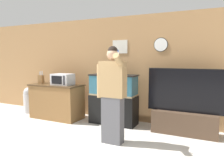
{
  "coord_description": "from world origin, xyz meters",
  "views": [
    {
      "loc": [
        2.21,
        -1.88,
        1.59
      ],
      "look_at": [
        0.28,
        2.11,
        1.05
      ],
      "focal_mm": 35.0,
      "sensor_mm": 36.0,
      "label": 1
    }
  ],
  "objects_px": {
    "counter_island": "(57,101)",
    "tv_on_stand": "(185,115)",
    "knife_block": "(41,79)",
    "aquarium_on_stand": "(113,99)",
    "microwave": "(63,79)",
    "trash_bin": "(29,100)",
    "person_standing": "(112,93)"
  },
  "relations": [
    {
      "from": "aquarium_on_stand",
      "to": "tv_on_stand",
      "type": "relative_size",
      "value": 0.76
    },
    {
      "from": "person_standing",
      "to": "knife_block",
      "type": "bearing_deg",
      "value": 161.03
    },
    {
      "from": "trash_bin",
      "to": "microwave",
      "type": "bearing_deg",
      "value": -5.41
    },
    {
      "from": "knife_block",
      "to": "trash_bin",
      "type": "xyz_separation_m",
      "value": [
        -0.6,
        0.13,
        -0.64
      ]
    },
    {
      "from": "microwave",
      "to": "aquarium_on_stand",
      "type": "xyz_separation_m",
      "value": [
        1.33,
        0.22,
        -0.44
      ]
    },
    {
      "from": "counter_island",
      "to": "tv_on_stand",
      "type": "distance_m",
      "value": 3.2
    },
    {
      "from": "knife_block",
      "to": "tv_on_stand",
      "type": "xyz_separation_m",
      "value": [
        3.7,
        0.2,
        -0.61
      ]
    },
    {
      "from": "microwave",
      "to": "aquarium_on_stand",
      "type": "bearing_deg",
      "value": 9.23
    },
    {
      "from": "counter_island",
      "to": "person_standing",
      "type": "height_order",
      "value": "person_standing"
    },
    {
      "from": "counter_island",
      "to": "tv_on_stand",
      "type": "relative_size",
      "value": 0.88
    },
    {
      "from": "aquarium_on_stand",
      "to": "trash_bin",
      "type": "xyz_separation_m",
      "value": [
        -2.65,
        -0.09,
        -0.22
      ]
    },
    {
      "from": "counter_island",
      "to": "person_standing",
      "type": "distance_m",
      "value": 2.29
    },
    {
      "from": "trash_bin",
      "to": "knife_block",
      "type": "bearing_deg",
      "value": -12.0
    },
    {
      "from": "person_standing",
      "to": "trash_bin",
      "type": "height_order",
      "value": "person_standing"
    },
    {
      "from": "knife_block",
      "to": "aquarium_on_stand",
      "type": "bearing_deg",
      "value": 6.07
    },
    {
      "from": "tv_on_stand",
      "to": "person_standing",
      "type": "distance_m",
      "value": 1.66
    },
    {
      "from": "tv_on_stand",
      "to": "person_standing",
      "type": "bearing_deg",
      "value": -136.98
    },
    {
      "from": "counter_island",
      "to": "tv_on_stand",
      "type": "bearing_deg",
      "value": 3.21
    },
    {
      "from": "microwave",
      "to": "person_standing",
      "type": "height_order",
      "value": "person_standing"
    },
    {
      "from": "trash_bin",
      "to": "person_standing",
      "type": "bearing_deg",
      "value": -17.67
    },
    {
      "from": "person_standing",
      "to": "aquarium_on_stand",
      "type": "bearing_deg",
      "value": 114.48
    },
    {
      "from": "tv_on_stand",
      "to": "counter_island",
      "type": "bearing_deg",
      "value": -176.79
    },
    {
      "from": "knife_block",
      "to": "person_standing",
      "type": "bearing_deg",
      "value": -18.97
    },
    {
      "from": "knife_block",
      "to": "microwave",
      "type": "bearing_deg",
      "value": 0.19
    },
    {
      "from": "counter_island",
      "to": "trash_bin",
      "type": "height_order",
      "value": "counter_island"
    },
    {
      "from": "knife_block",
      "to": "tv_on_stand",
      "type": "bearing_deg",
      "value": 3.03
    },
    {
      "from": "microwave",
      "to": "person_standing",
      "type": "bearing_deg",
      "value": -25.72
    },
    {
      "from": "knife_block",
      "to": "aquarium_on_stand",
      "type": "xyz_separation_m",
      "value": [
        2.05,
        0.22,
        -0.42
      ]
    },
    {
      "from": "knife_block",
      "to": "tv_on_stand",
      "type": "distance_m",
      "value": 3.75
    },
    {
      "from": "microwave",
      "to": "knife_block",
      "type": "relative_size",
      "value": 1.55
    },
    {
      "from": "microwave",
      "to": "tv_on_stand",
      "type": "relative_size",
      "value": 0.33
    },
    {
      "from": "microwave",
      "to": "trash_bin",
      "type": "xyz_separation_m",
      "value": [
        -1.33,
        0.13,
        -0.66
      ]
    }
  ]
}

